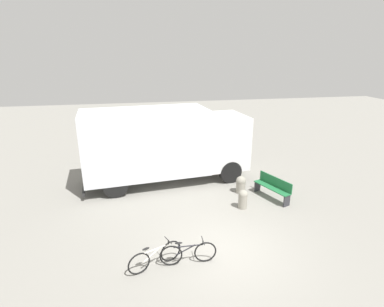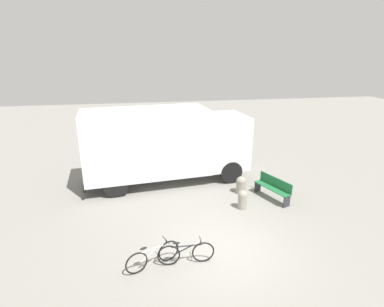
{
  "view_description": "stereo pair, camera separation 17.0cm",
  "coord_description": "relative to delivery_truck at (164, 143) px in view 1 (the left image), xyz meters",
  "views": [
    {
      "loc": [
        -2.48,
        -7.63,
        5.94
      ],
      "look_at": [
        -0.23,
        4.12,
        1.88
      ],
      "focal_mm": 28.0,
      "sensor_mm": 36.0,
      "label": 1
    },
    {
      "loc": [
        -2.31,
        -7.66,
        5.94
      ],
      "look_at": [
        -0.23,
        4.12,
        1.88
      ],
      "focal_mm": 28.0,
      "sensor_mm": 36.0,
      "label": 2
    }
  ],
  "objects": [
    {
      "name": "park_bench",
      "position": [
        4.31,
        -2.65,
        -1.41
      ],
      "size": [
        1.01,
        1.8,
        0.94
      ],
      "rotation": [
        0.0,
        0.0,
        1.94
      ],
      "color": "#1E6638",
      "rests_on": "ground"
    },
    {
      "name": "delivery_truck",
      "position": [
        0.0,
        0.0,
        0.0
      ],
      "size": [
        7.89,
        3.14,
        3.52
      ],
      "rotation": [
        0.0,
        0.0,
        0.1
      ],
      "color": "silver",
      "rests_on": "ground"
    },
    {
      "name": "bollard_far_bench",
      "position": [
        3.15,
        -1.9,
        -1.53
      ],
      "size": [
        0.43,
        0.43,
        0.77
      ],
      "color": "gray",
      "rests_on": "ground"
    },
    {
      "name": "bicycle_middle",
      "position": [
        0.03,
        -6.12,
        -1.58
      ],
      "size": [
        1.69,
        0.44,
        0.76
      ],
      "rotation": [
        0.0,
        0.0,
        -0.02
      ],
      "color": "black",
      "rests_on": "ground"
    },
    {
      "name": "bollard_near_bench",
      "position": [
        2.75,
        -3.24,
        -1.52
      ],
      "size": [
        0.37,
        0.37,
        0.78
      ],
      "color": "gray",
      "rests_on": "ground"
    },
    {
      "name": "bicycle_near",
      "position": [
        -0.93,
        -6.09,
        -1.58
      ],
      "size": [
        1.58,
        0.72,
        0.76
      ],
      "rotation": [
        0.0,
        0.0,
        0.39
      ],
      "color": "black",
      "rests_on": "ground"
    },
    {
      "name": "ground_plane",
      "position": [
        1.24,
        -5.73,
        -1.94
      ],
      "size": [
        60.0,
        60.0,
        0.0
      ],
      "primitive_type": "plane",
      "color": "gray"
    }
  ]
}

